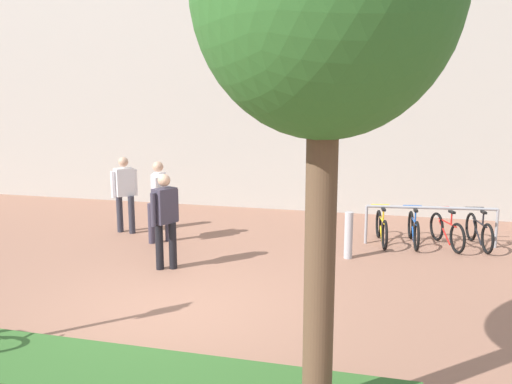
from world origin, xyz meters
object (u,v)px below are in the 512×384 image
Objects in this scene: bollard_steel at (349,235)px; person_shirt_white at (125,190)px; person_suited_navy at (165,215)px; person_shirt_blue at (159,196)px; bike_rack_cluster at (430,229)px.

person_shirt_white is at bearing 172.25° from bollard_steel.
person_suited_navy and person_shirt_blue have the same top height.
person_suited_navy is at bearing -62.06° from person_shirt_blue.
person_shirt_white reaches higher than bike_rack_cluster.
person_suited_navy is (-3.10, -1.45, 0.53)m from bollard_steel.
bollard_steel is 0.52× the size of person_shirt_white.
bike_rack_cluster is at bearing 5.43° from person_shirt_white.
bike_rack_cluster is 1.53× the size of person_suited_navy.
bike_rack_cluster is at bearing 40.02° from bollard_steel.
person_shirt_white is at bearing 132.08° from person_suited_navy.
person_shirt_white is 1.00× the size of person_suited_navy.
bollard_steel is 3.98m from person_shirt_blue.
bollard_steel is (-1.56, -1.31, 0.10)m from bike_rack_cluster.
person_shirt_white and person_suited_navy have the same top height.
person_suited_navy is 1.80m from person_shirt_blue.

